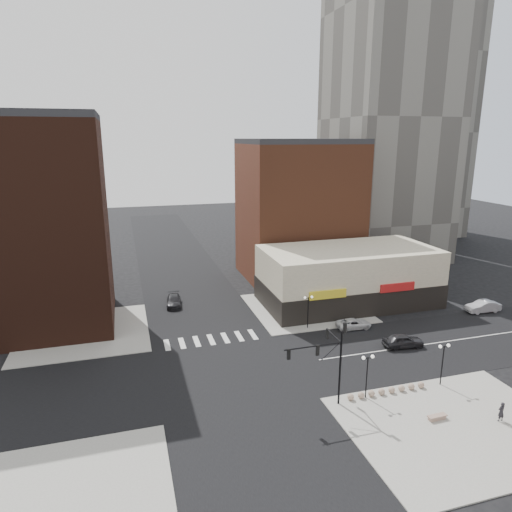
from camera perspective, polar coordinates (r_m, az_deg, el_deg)
name	(u,v)px	position (r m, az deg, el deg)	size (l,w,h in m)	color
ground	(228,373)	(47.43, -3.58, -14.42)	(240.00, 240.00, 0.00)	black
road_ew	(228,373)	(47.43, -3.58, -14.41)	(200.00, 14.00, 0.02)	black
road_ns	(228,373)	(47.43, -3.58, -14.41)	(14.00, 200.00, 0.02)	black
sidewalk_nw	(84,332)	(59.87, -20.66, -8.91)	(15.00, 15.00, 0.12)	gray
sidewalk_ne	(306,308)	(64.04, 6.28, -6.47)	(15.00, 15.00, 0.12)	gray
sidewalk_se	(457,427)	(43.01, 23.83, -19.00)	(18.00, 14.00, 0.12)	gray
building_nw	(37,228)	(60.78, -25.69, 3.22)	(16.00, 15.00, 25.00)	#331910
building_ne_midrise	(298,212)	(76.32, 5.33, 5.51)	(18.00, 15.00, 22.00)	brown
tower_near	(396,9)	(95.08, 17.09, 27.41)	(20.00, 20.00, 90.00)	#47443F
tower_far	(427,56)	(119.95, 20.54, 22.39)	(18.00, 18.00, 82.00)	#47443F
building_ne_row	(348,281)	(66.07, 11.41, -3.03)	(24.20, 12.20, 8.00)	beige
traffic_signal	(329,353)	(40.68, 9.09, -11.91)	(5.59, 3.09, 7.77)	black
street_lamp_se_a	(367,366)	(42.92, 13.76, -13.17)	(1.22, 0.32, 4.16)	black
street_lamp_se_b	(443,354)	(47.17, 22.39, -11.26)	(1.22, 0.32, 4.16)	black
street_lamp_ne	(308,304)	(56.39, 6.55, -5.94)	(1.22, 0.32, 4.16)	black
bollard_row	(387,391)	(45.33, 16.02, -15.88)	(7.94, 0.59, 0.59)	gray
white_suv	(354,324)	(58.41, 12.11, -8.27)	(2.04, 4.42, 1.23)	silver
dark_sedan_east	(403,341)	(54.86, 17.91, -10.04)	(1.84, 4.58, 1.56)	black
silver_sedan	(483,306)	(69.35, 26.49, -5.67)	(1.66, 4.77, 1.57)	#A9AAAF
dark_sedan_north	(174,301)	(65.47, -10.25, -5.54)	(1.96, 4.83, 1.40)	black
pedestrian	(501,412)	(44.77, 28.31, -16.76)	(0.63, 0.41, 1.73)	black
stone_bench	(437,417)	(43.17, 21.70, -18.21)	(1.71, 0.58, 0.40)	gray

